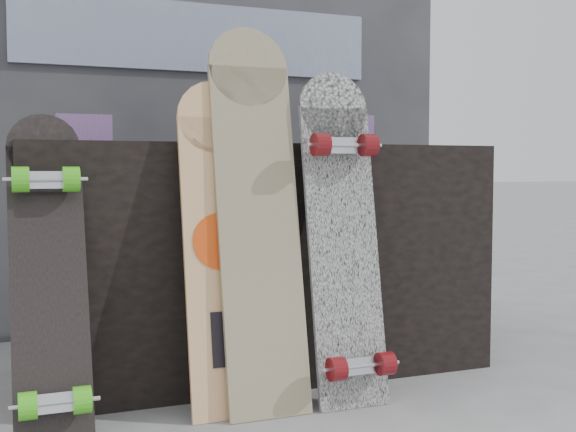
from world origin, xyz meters
name	(u,v)px	position (x,y,z in m)	size (l,w,h in m)	color
ground	(309,412)	(0.00, 0.00, 0.00)	(60.00, 60.00, 0.00)	slate
vendor_table	(254,258)	(0.00, 0.50, 0.40)	(1.60, 0.60, 0.80)	black
booth	(194,85)	(0.00, 1.35, 1.10)	(2.40, 0.22, 2.20)	#333338
merch_box_purple	(83,130)	(-0.57, 0.62, 0.85)	(0.18, 0.12, 0.10)	#463164
merch_box_small	(349,132)	(0.41, 0.58, 0.86)	(0.14, 0.14, 0.12)	#463164
merch_box_flat	(257,138)	(0.02, 0.52, 0.83)	(0.22, 0.10, 0.06)	#D1B78C
longboard_geisha	(220,237)	(-0.24, 0.11, 0.52)	(0.22, 0.19, 0.98)	#C6B686
longboard_celtic	(257,204)	(-0.12, 0.11, 0.61)	(0.25, 0.25, 1.15)	beige
longboard_cascadia	(344,232)	(0.14, 0.06, 0.53)	(0.23, 0.27, 1.02)	silver
skateboard_dark	(49,268)	(-0.72, 0.11, 0.45)	(0.20, 0.37, 0.88)	black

